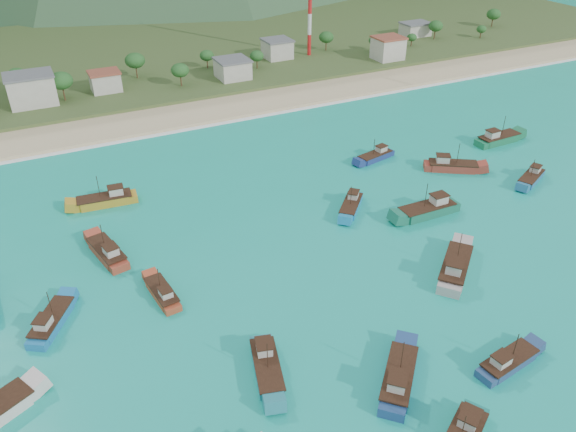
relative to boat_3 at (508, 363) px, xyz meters
name	(u,v)px	position (x,y,z in m)	size (l,w,h in m)	color
ground	(309,299)	(-16.57, 22.93, -0.62)	(600.00, 600.00, 0.00)	#0D9384
beach	(165,118)	(-16.57, 101.93, -0.62)	(400.00, 18.00, 1.20)	beige
land	(116,57)	(-16.57, 162.93, -0.62)	(400.00, 110.00, 2.40)	#385123
surf_line	(175,131)	(-16.57, 92.43, -0.62)	(400.00, 2.50, 0.08)	white
village	(136,75)	(-17.88, 124.79, 4.11)	(204.85, 27.72, 7.52)	beige
vegetation	(102,78)	(-27.20, 125.56, 4.40)	(279.50, 25.24, 7.96)	#235623
boat_3	(508,363)	(0.00, 0.00, 0.00)	(9.75, 4.08, 5.58)	navy
boat_5	(398,379)	(-14.29, 3.81, 0.19)	(10.23, 10.37, 6.64)	navy
boat_6	(452,167)	(30.02, 46.55, 0.19)	(11.24, 8.78, 6.62)	maroon
boat_9	(375,157)	(18.50, 58.04, -0.02)	(9.60, 4.63, 5.45)	navy
boat_10	(498,139)	(48.94, 52.78, 0.24)	(11.77, 3.83, 6.89)	#156B44
boat_11	(351,206)	(2.53, 42.27, 0.00)	(8.56, 8.81, 5.60)	#147EB6
boat_12	(531,178)	(41.34, 35.52, 0.00)	(9.72, 6.57, 5.58)	#216591
boat_13	(455,268)	(6.91, 18.32, 0.32)	(11.85, 10.90, 7.36)	#A89D97
boat_14	(52,322)	(-51.58, 33.72, 0.04)	(7.59, 9.86, 5.79)	#176FAB
boat_15	(163,294)	(-36.03, 32.96, -0.07)	(3.57, 9.02, 5.19)	#A54224
boat_17	(108,253)	(-41.38, 46.89, 0.12)	(5.30, 11.03, 6.27)	#9A3B26
boat_18	(267,368)	(-28.11, 12.77, 0.11)	(5.71, 10.88, 6.17)	teal
boat_21	(428,210)	(14.21, 34.40, 0.28)	(12.09, 3.72, 7.12)	#17684F
boat_25	(106,201)	(-38.31, 64.29, 0.19)	(11.51, 4.38, 6.64)	#B18721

